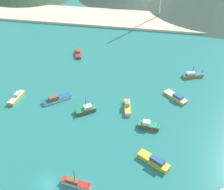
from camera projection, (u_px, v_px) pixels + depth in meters
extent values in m
cube|color=teal|center=(78.00, 110.00, 98.30)|extent=(260.00, 280.00, 0.50)
cube|color=gold|center=(17.00, 98.00, 102.49)|extent=(3.25, 8.16, 1.13)
cube|color=white|center=(16.00, 97.00, 102.09)|extent=(3.32, 8.33, 0.20)
cube|color=beige|center=(17.00, 94.00, 102.52)|extent=(2.01, 2.84, 0.89)
cylinder|color=#4C3823|center=(10.00, 101.00, 98.96)|extent=(0.20, 0.66, 1.52)
cube|color=orange|center=(193.00, 76.00, 114.48)|extent=(8.61, 5.01, 0.97)
cube|color=#1E669E|center=(193.00, 74.00, 114.12)|extent=(8.78, 5.11, 0.20)
cube|color=beige|center=(191.00, 73.00, 113.63)|extent=(3.74, 2.79, 0.98)
cylinder|color=#4C3823|center=(202.00, 72.00, 114.27)|extent=(0.58, 0.31, 1.31)
cylinder|color=#4C3823|center=(193.00, 69.00, 112.38)|extent=(0.17, 0.17, 3.44)
cube|color=silver|center=(127.00, 108.00, 98.17)|extent=(3.29, 8.26, 1.15)
cube|color=gold|center=(127.00, 106.00, 97.76)|extent=(3.36, 8.43, 0.20)
cube|color=#B2ADA3|center=(127.00, 103.00, 98.12)|extent=(1.90, 2.88, 1.26)
cylinder|color=#4C3823|center=(128.00, 100.00, 96.63)|extent=(0.10, 0.10, 2.29)
cube|color=gold|center=(175.00, 97.00, 103.08)|extent=(8.76, 8.17, 0.91)
cube|color=white|center=(175.00, 96.00, 102.74)|extent=(8.94, 8.33, 0.20)
cube|color=#28568C|center=(178.00, 96.00, 101.67)|extent=(4.06, 3.92, 0.98)
cylinder|color=#4C3823|center=(167.00, 90.00, 105.01)|extent=(0.49, 0.45, 1.23)
cube|color=brown|center=(78.00, 54.00, 129.12)|extent=(4.55, 8.84, 0.91)
cube|color=red|center=(78.00, 53.00, 128.79)|extent=(4.64, 9.02, 0.20)
cube|color=brown|center=(78.00, 50.00, 129.30)|extent=(2.64, 4.05, 0.93)
cylinder|color=#4C3823|center=(78.00, 56.00, 125.41)|extent=(0.27, 0.56, 1.24)
cube|color=silver|center=(57.00, 99.00, 102.15)|extent=(9.60, 8.49, 0.85)
cube|color=#1E669E|center=(57.00, 98.00, 101.83)|extent=(9.79, 8.66, 0.20)
cube|color=brown|center=(54.00, 98.00, 100.91)|extent=(3.83, 3.63, 1.19)
cube|color=silver|center=(76.00, 184.00, 73.56)|extent=(8.13, 3.05, 0.95)
cube|color=red|center=(76.00, 182.00, 73.22)|extent=(8.29, 3.11, 0.20)
cube|color=brown|center=(73.00, 180.00, 73.16)|extent=(3.68, 1.92, 0.81)
cylinder|color=#4C3823|center=(89.00, 185.00, 71.96)|extent=(0.58, 0.21, 1.30)
cylinder|color=#4C3823|center=(74.00, 176.00, 71.66)|extent=(0.18, 0.18, 3.56)
cube|color=brown|center=(85.00, 110.00, 97.02)|extent=(7.34, 6.24, 1.14)
cube|color=#238C5B|center=(85.00, 109.00, 96.61)|extent=(7.49, 6.37, 0.20)
cube|color=silver|center=(88.00, 107.00, 96.54)|extent=(3.49, 3.31, 0.99)
cylinder|color=#4C3823|center=(76.00, 110.00, 95.16)|extent=(0.61, 0.47, 1.54)
cylinder|color=#4C3823|center=(86.00, 102.00, 95.02)|extent=(0.16, 0.16, 3.43)
cube|color=gold|center=(153.00, 161.00, 79.33)|extent=(9.48, 7.10, 1.19)
cube|color=gold|center=(154.00, 160.00, 78.91)|extent=(9.67, 7.24, 0.20)
cube|color=#28568C|center=(157.00, 160.00, 77.86)|extent=(4.55, 3.81, 1.25)
cube|color=brown|center=(149.00, 126.00, 90.73)|extent=(6.86, 2.92, 1.24)
cube|color=#238C5B|center=(149.00, 124.00, 90.29)|extent=(6.99, 2.98, 0.20)
cube|color=silver|center=(146.00, 122.00, 90.07)|extent=(2.42, 2.03, 1.06)
cylinder|color=#4C3823|center=(159.00, 124.00, 89.27)|extent=(0.71, 0.16, 1.67)
cube|color=beige|center=(116.00, 18.00, 162.00)|extent=(247.00, 25.87, 1.20)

